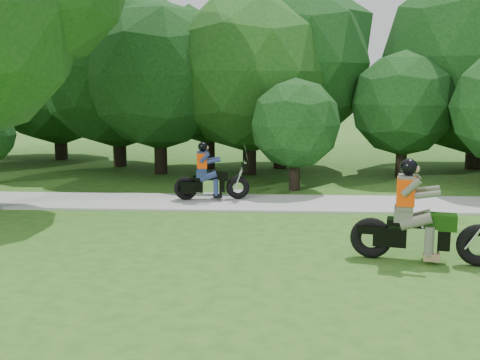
{
  "coord_description": "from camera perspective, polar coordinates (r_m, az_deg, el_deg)",
  "views": [
    {
      "loc": [
        -2.61,
        -8.25,
        3.41
      ],
      "look_at": [
        -3.33,
        4.66,
        1.23
      ],
      "focal_mm": 45.0,
      "sensor_mm": 36.0,
      "label": 1
    }
  ],
  "objects": [
    {
      "name": "touring_motorcycle",
      "position": [
        16.82,
        -3.14,
        0.12
      ],
      "size": [
        2.13,
        0.82,
        1.63
      ],
      "rotation": [
        0.0,
        0.0,
        0.14
      ],
      "color": "black",
      "rests_on": "walkway"
    },
    {
      "name": "tree_line",
      "position": [
        22.9,
        8.83,
        10.17
      ],
      "size": [
        39.38,
        12.19,
        7.76
      ],
      "color": "black",
      "rests_on": "ground"
    },
    {
      "name": "chopper_motorcycle",
      "position": [
        11.75,
        16.44,
        -4.04
      ],
      "size": [
        2.72,
        1.05,
        1.96
      ],
      "rotation": [
        0.0,
        0.0,
        -0.22
      ],
      "color": "black",
      "rests_on": "ground"
    },
    {
      "name": "walkway",
      "position": [
        16.8,
        12.06,
        -2.25
      ],
      "size": [
        60.0,
        2.2,
        0.06
      ],
      "primitive_type": "cube",
      "color": "#A6A6A1",
      "rests_on": "ground"
    },
    {
      "name": "ground",
      "position": [
        9.3,
        19.71,
        -12.52
      ],
      "size": [
        100.0,
        100.0,
        0.0
      ],
      "primitive_type": "plane",
      "color": "#2B5A19",
      "rests_on": "ground"
    }
  ]
}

